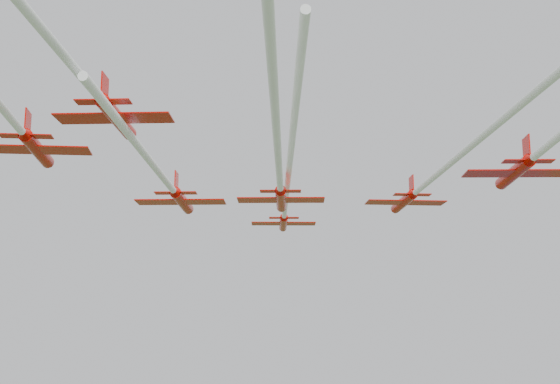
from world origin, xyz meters
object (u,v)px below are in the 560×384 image
(jet_row2_right, at_px, (453,161))
(jet_row4_left, at_px, (81,76))
(jet_row3_mid, at_px, (277,145))
(jet_row3_left, at_px, (0,105))
(jet_row2_left, at_px, (168,184))
(jet_lead, at_px, (287,192))

(jet_row2_right, xyz_separation_m, jet_row4_left, (-20.64, -25.01, 1.55))
(jet_row3_mid, bearing_deg, jet_row4_left, -158.92)
(jet_row2_right, relative_size, jet_row3_left, 1.16)
(jet_row3_mid, bearing_deg, jet_row2_left, 116.28)
(jet_lead, xyz_separation_m, jet_row4_left, (-3.07, -32.00, 1.55))
(jet_row2_right, distance_m, jet_row3_left, 37.09)
(jet_row2_left, height_order, jet_row4_left, jet_row4_left)
(jet_row2_left, relative_size, jet_row2_right, 0.73)
(jet_row3_left, distance_m, jet_row3_mid, 21.30)
(jet_row2_right, relative_size, jet_row4_left, 1.40)
(jet_lead, xyz_separation_m, jet_row2_right, (17.57, -6.99, -0.00))
(jet_row2_left, relative_size, jet_row3_left, 0.85)
(jet_row4_left, bearing_deg, jet_row2_left, 88.92)
(jet_row2_right, distance_m, jet_row3_mid, 19.21)
(jet_lead, distance_m, jet_row4_left, 32.19)
(jet_row3_mid, bearing_deg, jet_lead, 88.80)
(jet_row3_mid, distance_m, jet_row4_left, 14.11)
(jet_row2_right, bearing_deg, jet_row2_left, 151.93)
(jet_row2_left, distance_m, jet_row3_mid, 25.81)
(jet_row4_left, bearing_deg, jet_row2_right, 33.32)
(jet_lead, relative_size, jet_row2_left, 1.41)
(jet_row2_right, xyz_separation_m, jet_row3_left, (-30.56, -20.93, 1.99))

